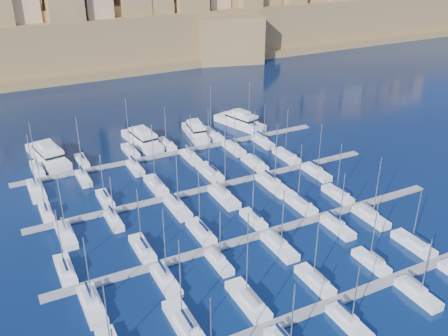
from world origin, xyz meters
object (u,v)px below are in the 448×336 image
sailboat_4 (372,262)px  motor_yacht_d (240,121)px  sailboat_2 (248,300)px  motor_yacht_a (48,154)px  motor_yacht_c (196,131)px  motor_yacht_b (142,139)px

sailboat_4 → motor_yacht_d: sailboat_4 is taller
sailboat_2 → motor_yacht_a: bearing=104.8°
sailboat_4 → motor_yacht_d: bearing=80.0°
sailboat_4 → motor_yacht_a: 83.76m
sailboat_2 → motor_yacht_c: 71.66m
sailboat_2 → sailboat_4: sailboat_2 is taller
motor_yacht_a → motor_yacht_c: same height
motor_yacht_a → motor_yacht_b: (24.98, -0.92, 0.00)m
sailboat_4 → motor_yacht_c: bearing=92.4°
motor_yacht_b → motor_yacht_d: size_ratio=0.98×
motor_yacht_b → sailboat_2: bearing=-95.1°
motor_yacht_b → motor_yacht_c: size_ratio=1.20×
motor_yacht_c → motor_yacht_d: 15.45m
sailboat_2 → motor_yacht_c: (21.62, 68.32, 0.95)m
sailboat_4 → motor_yacht_d: size_ratio=0.74×
motor_yacht_a → motor_yacht_d: size_ratio=1.10×
motor_yacht_c → motor_yacht_d: same height
sailboat_2 → motor_yacht_a: size_ratio=0.85×
motor_yacht_b → motor_yacht_d: (30.75, 0.05, 0.00)m
sailboat_4 → motor_yacht_c: (-2.85, 69.42, 1.00)m
motor_yacht_a → motor_yacht_b: size_ratio=1.12×
sailboat_2 → motor_yacht_b: (6.25, 69.73, 0.95)m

